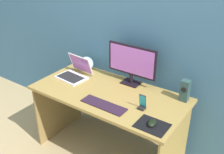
{
  "coord_description": "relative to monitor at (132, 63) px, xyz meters",
  "views": [
    {
      "loc": [
        1.26,
        -1.77,
        2.01
      ],
      "look_at": [
        0.05,
        -0.02,
        0.92
      ],
      "focal_mm": 42.85,
      "sensor_mm": 36.0,
      "label": 1
    }
  ],
  "objects": [
    {
      "name": "fishbowl",
      "position": [
        -0.57,
        -0.01,
        -0.15
      ],
      "size": [
        0.15,
        0.15,
        0.15
      ],
      "primitive_type": "sphere",
      "color": "silver",
      "rests_on": "desk"
    },
    {
      "name": "desk",
      "position": [
        -0.08,
        -0.27,
        -0.37
      ],
      "size": [
        1.46,
        0.72,
        0.74
      ],
      "color": "olive",
      "rests_on": "ground_plane"
    },
    {
      "name": "speaker_right",
      "position": [
        0.55,
        -0.01,
        -0.12
      ],
      "size": [
        0.08,
        0.07,
        0.2
      ],
      "color": "#284343",
      "rests_on": "desk"
    },
    {
      "name": "keyboard_external",
      "position": [
        0.01,
        -0.48,
        -0.22
      ],
      "size": [
        0.42,
        0.13,
        0.01
      ],
      "primitive_type": "cube",
      "rotation": [
        0.0,
        0.0,
        -0.01
      ],
      "color": "#29192A",
      "rests_on": "desk"
    },
    {
      "name": "mouse",
      "position": [
        0.49,
        -0.49,
        -0.2
      ],
      "size": [
        0.07,
        0.11,
        0.04
      ],
      "primitive_type": "ellipsoid",
      "rotation": [
        0.0,
        0.0,
        0.12
      ],
      "color": "black",
      "rests_on": "mousepad"
    },
    {
      "name": "phone_in_dock",
      "position": [
        0.31,
        -0.34,
        -0.18
      ],
      "size": [
        0.06,
        0.05,
        0.14
      ],
      "color": "black",
      "rests_on": "desk"
    },
    {
      "name": "monitor",
      "position": [
        0.0,
        0.0,
        0.0
      ],
      "size": [
        0.52,
        0.14,
        0.4
      ],
      "color": "black",
      "rests_on": "desk"
    },
    {
      "name": "mousepad",
      "position": [
        0.49,
        -0.5,
        -0.22
      ],
      "size": [
        0.25,
        0.2,
        0.0
      ],
      "primitive_type": "cube",
      "color": "black",
      "rests_on": "desk"
    },
    {
      "name": "laptop",
      "position": [
        -0.56,
        -0.21,
        -0.18
      ],
      "size": [
        0.33,
        0.31,
        0.22
      ],
      "color": "silver",
      "rests_on": "desk"
    },
    {
      "name": "ground_plane",
      "position": [
        -0.08,
        -0.27,
        -0.96
      ],
      "size": [
        8.0,
        8.0,
        0.0
      ],
      "primitive_type": "plane",
      "color": "tan"
    },
    {
      "name": "wall_back",
      "position": [
        -0.08,
        0.17,
        0.29
      ],
      "size": [
        6.0,
        0.04,
        2.5
      ],
      "primitive_type": "cube",
      "color": "#386282",
      "rests_on": "ground_plane"
    }
  ]
}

